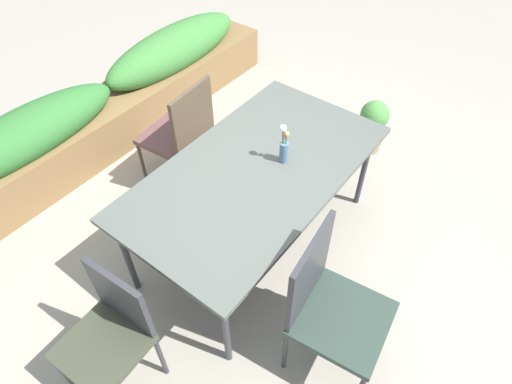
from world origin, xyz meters
TOP-DOWN VIEW (x-y plane):
  - ground_plane at (0.00, 0.00)m, footprint 12.00×12.00m
  - dining_table at (-0.04, -0.07)m, footprint 1.78×0.99m
  - chair_far_side at (0.10, 0.74)m, footprint 0.49×0.49m
  - chair_near_left at (-0.45, -0.86)m, footprint 0.53×0.53m
  - chair_end_left at (-1.26, -0.06)m, footprint 0.43×0.43m
  - flower_vase at (0.12, -0.16)m, footprint 0.06×0.06m
  - planter_box at (0.20, 1.71)m, footprint 3.58×0.52m
  - potted_plant at (1.42, -0.23)m, footprint 0.25×0.25m

SIDE VIEW (x-z plane):
  - ground_plane at x=0.00m, z-range 0.00..0.00m
  - potted_plant at x=1.42m, z-range 0.01..0.49m
  - planter_box at x=0.20m, z-range -0.02..0.70m
  - chair_end_left at x=-1.26m, z-range 0.07..0.95m
  - chair_near_left at x=-0.45m, z-range 0.04..1.02m
  - chair_far_side at x=0.10m, z-range 0.06..1.02m
  - dining_table at x=-0.04m, z-range 0.32..1.06m
  - flower_vase at x=0.12m, z-range 0.71..0.99m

